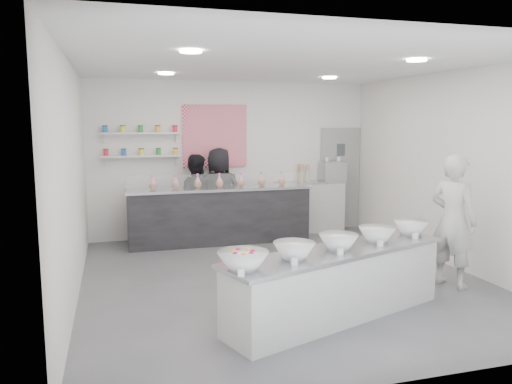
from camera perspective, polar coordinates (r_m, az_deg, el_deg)
floor at (r=7.25m, az=2.92°, el=-9.87°), size 6.00×6.00×0.00m
ceiling at (r=6.95m, az=3.11°, el=14.40°), size 6.00×6.00×0.00m
back_wall at (r=9.82m, az=-2.70°, el=3.77°), size 5.50×0.00×5.50m
left_wall at (r=6.59m, az=-20.25°, el=1.19°), size 0.00×6.00×6.00m
right_wall at (r=8.25m, az=21.40°, el=2.42°), size 0.00×6.00×6.00m
back_door at (r=10.60m, az=9.55°, el=1.54°), size 0.88×0.04×2.10m
pattern_panel at (r=9.69m, az=-4.71°, el=6.36°), size 1.25×0.03×1.20m
jar_shelf_lower at (r=9.46m, az=-12.96°, el=4.02°), size 1.45×0.22×0.04m
jar_shelf_upper at (r=9.44m, az=-13.04°, el=6.57°), size 1.45×0.22×0.04m
preserve_jars at (r=9.43m, az=-13.01°, el=5.71°), size 1.45×0.10×0.56m
downlight_0 at (r=5.64m, az=-7.47°, el=15.63°), size 0.24×0.24×0.02m
downlight_1 at (r=6.66m, az=17.89°, el=14.13°), size 0.24×0.24×0.02m
downlight_2 at (r=8.20m, az=-10.25°, el=13.17°), size 0.24×0.24×0.02m
downlight_3 at (r=8.94m, az=8.37°, el=12.78°), size 0.24×0.24×0.02m
prep_counter at (r=5.85m, az=9.28°, el=-10.30°), size 2.97×1.61×0.80m
back_bar at (r=9.21m, az=-4.16°, el=-2.68°), size 3.35×0.62×1.04m
sneeze_guard at (r=8.83m, az=-3.81°, el=1.20°), size 3.30×0.02×0.28m
espresso_ledge at (r=10.20m, az=6.13°, el=-1.66°), size 1.40×0.44×1.04m
espresso_machine at (r=10.30m, az=8.75°, el=2.36°), size 0.50×0.34×0.38m
cup_stacks at (r=10.05m, az=5.43°, el=2.19°), size 0.24×0.24×0.35m
prep_bowls at (r=5.72m, az=9.39°, el=-5.66°), size 3.05×1.54×0.18m
label_cards at (r=5.21m, az=9.96°, el=-7.65°), size 2.66×0.04×0.07m
cookie_bags at (r=9.11m, az=-4.20°, el=1.34°), size 2.54×0.15×0.26m
woman_prep at (r=7.24m, az=21.60°, el=-3.08°), size 0.66×0.78×1.81m
staff_left at (r=9.34m, az=-7.02°, el=-0.71°), size 0.91×0.78×1.63m
staff_right at (r=9.40m, az=-4.21°, el=-0.24°), size 0.90×0.63×1.76m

